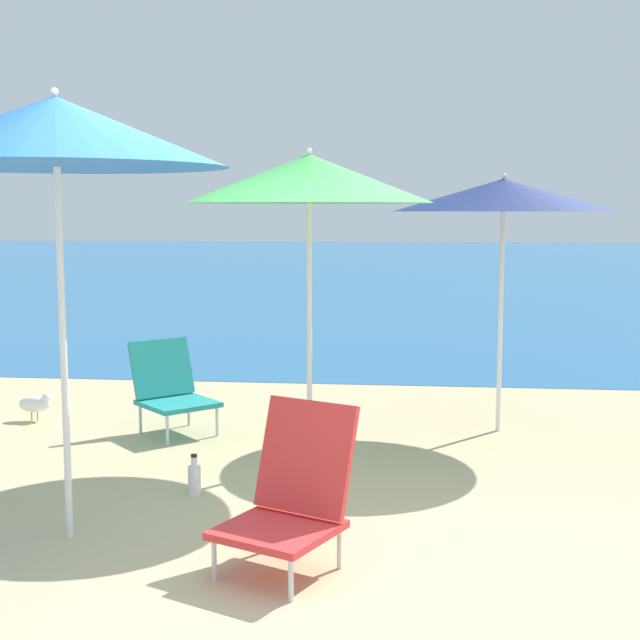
{
  "coord_description": "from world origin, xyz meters",
  "views": [
    {
      "loc": [
        0.6,
        -4.01,
        1.71
      ],
      "look_at": [
        -0.01,
        1.7,
        1.0
      ],
      "focal_mm": 50.0,
      "sensor_mm": 36.0,
      "label": 1
    }
  ],
  "objects_px": {
    "beach_umbrella_green": "(309,179)",
    "beach_umbrella_navy": "(504,195)",
    "water_bottle": "(194,479)",
    "beach_umbrella_blue": "(56,132)",
    "beach_chair_red": "(292,492)",
    "beach_chair_teal": "(171,388)",
    "seagull": "(35,404)"
  },
  "relations": [
    {
      "from": "beach_umbrella_blue",
      "to": "beach_chair_teal",
      "type": "height_order",
      "value": "beach_umbrella_blue"
    },
    {
      "from": "beach_umbrella_green",
      "to": "beach_umbrella_navy",
      "type": "distance_m",
      "value": 1.7
    },
    {
      "from": "water_bottle",
      "to": "beach_chair_teal",
      "type": "bearing_deg",
      "value": 110.47
    },
    {
      "from": "beach_umbrella_green",
      "to": "beach_chair_red",
      "type": "xyz_separation_m",
      "value": [
        0.13,
        -1.79,
        -1.55
      ]
    },
    {
      "from": "beach_chair_teal",
      "to": "beach_chair_red",
      "type": "distance_m",
      "value": 2.81
    },
    {
      "from": "seagull",
      "to": "beach_chair_red",
      "type": "bearing_deg",
      "value": -47.68
    },
    {
      "from": "beach_umbrella_green",
      "to": "water_bottle",
      "type": "height_order",
      "value": "beach_umbrella_green"
    },
    {
      "from": "beach_chair_red",
      "to": "water_bottle",
      "type": "relative_size",
      "value": 3.11
    },
    {
      "from": "beach_chair_red",
      "to": "water_bottle",
      "type": "xyz_separation_m",
      "value": [
        -0.74,
        1.01,
        -0.27
      ]
    },
    {
      "from": "beach_umbrella_green",
      "to": "seagull",
      "type": "distance_m",
      "value": 3.11
    },
    {
      "from": "beach_umbrella_blue",
      "to": "beach_umbrella_navy",
      "type": "relative_size",
      "value": 1.16
    },
    {
      "from": "beach_umbrella_blue",
      "to": "beach_chair_teal",
      "type": "xyz_separation_m",
      "value": [
        -0.08,
        2.24,
        -1.75
      ]
    },
    {
      "from": "beach_umbrella_blue",
      "to": "beach_chair_red",
      "type": "bearing_deg",
      "value": -11.7
    },
    {
      "from": "beach_umbrella_navy",
      "to": "seagull",
      "type": "bearing_deg",
      "value": -179.12
    },
    {
      "from": "beach_umbrella_green",
      "to": "beach_chair_teal",
      "type": "xyz_separation_m",
      "value": [
        -1.16,
        0.7,
        -1.56
      ]
    },
    {
      "from": "beach_chair_teal",
      "to": "water_bottle",
      "type": "bearing_deg",
      "value": -113.57
    },
    {
      "from": "beach_chair_red",
      "to": "water_bottle",
      "type": "height_order",
      "value": "beach_chair_red"
    },
    {
      "from": "beach_umbrella_navy",
      "to": "beach_chair_teal",
      "type": "distance_m",
      "value": 2.94
    },
    {
      "from": "beach_umbrella_green",
      "to": "water_bottle",
      "type": "relative_size",
      "value": 8.42
    },
    {
      "from": "beach_chair_teal",
      "to": "beach_chair_red",
      "type": "bearing_deg",
      "value": -106.65
    },
    {
      "from": "beach_umbrella_navy",
      "to": "water_bottle",
      "type": "bearing_deg",
      "value": -137.58
    },
    {
      "from": "beach_umbrella_navy",
      "to": "beach_chair_teal",
      "type": "bearing_deg",
      "value": -173.06
    },
    {
      "from": "water_bottle",
      "to": "beach_umbrella_blue",
      "type": "bearing_deg",
      "value": -122.58
    },
    {
      "from": "beach_chair_red",
      "to": "water_bottle",
      "type": "distance_m",
      "value": 1.28
    },
    {
      "from": "beach_chair_teal",
      "to": "beach_chair_red",
      "type": "xyz_separation_m",
      "value": [
        1.29,
        -2.5,
        0.02
      ]
    },
    {
      "from": "beach_umbrella_blue",
      "to": "beach_chair_red",
      "type": "xyz_separation_m",
      "value": [
        1.22,
        -0.25,
        -1.73
      ]
    },
    {
      "from": "beach_umbrella_green",
      "to": "seagull",
      "type": "height_order",
      "value": "beach_umbrella_green"
    },
    {
      "from": "beach_umbrella_green",
      "to": "beach_chair_teal",
      "type": "bearing_deg",
      "value": 148.89
    },
    {
      "from": "beach_chair_red",
      "to": "beach_umbrella_green",
      "type": "bearing_deg",
      "value": 119.3
    },
    {
      "from": "beach_chair_teal",
      "to": "beach_chair_red",
      "type": "height_order",
      "value": "beach_chair_red"
    },
    {
      "from": "beach_umbrella_blue",
      "to": "beach_umbrella_green",
      "type": "relative_size",
      "value": 1.09
    },
    {
      "from": "beach_umbrella_blue",
      "to": "beach_chair_red",
      "type": "height_order",
      "value": "beach_umbrella_blue"
    }
  ]
}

